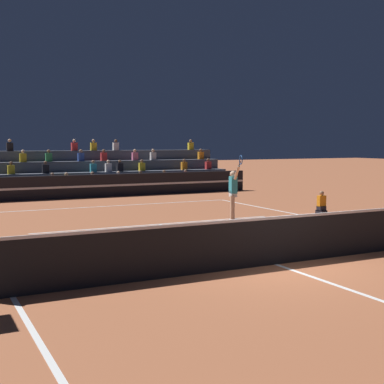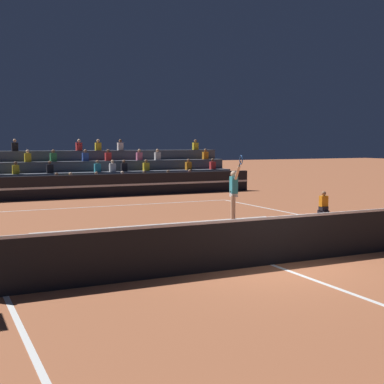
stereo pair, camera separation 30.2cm
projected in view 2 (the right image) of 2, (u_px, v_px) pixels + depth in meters
ground_plane at (271, 265)px, 11.61m from camera, size 120.00×120.00×0.00m
court_lines at (271, 265)px, 11.61m from camera, size 11.10×23.90×0.01m
tennis_net at (272, 240)px, 11.56m from camera, size 12.00×0.10×1.10m
sponsor_banner_wall at (86, 186)px, 25.69m from camera, size 18.00×0.26×1.10m
bleacher_stand at (71, 176)px, 28.50m from camera, size 18.00×3.80×2.83m
ball_kid_courtside at (324, 205)px, 19.92m from camera, size 0.30×0.36×0.84m
tennis_player at (234, 193)px, 17.76m from camera, size 0.49×1.29×2.32m
tennis_ball at (333, 236)px, 15.05m from camera, size 0.07×0.07×0.07m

